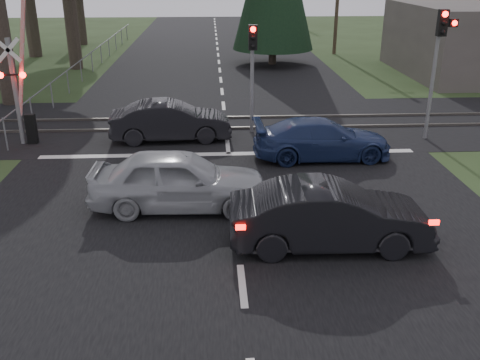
{
  "coord_description": "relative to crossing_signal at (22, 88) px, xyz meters",
  "views": [
    {
      "loc": [
        -0.56,
        -9.36,
        6.16
      ],
      "look_at": [
        0.09,
        2.59,
        1.3
      ],
      "focal_mm": 40.0,
      "sensor_mm": 36.0,
      "label": 1
    }
  ],
  "objects": [
    {
      "name": "ground",
      "position": [
        7.27,
        -9.79,
        -2.06
      ],
      "size": [
        120.0,
        120.0,
        0.0
      ],
      "primitive_type": "plane",
      "color": "#28391A",
      "rests_on": "ground"
    },
    {
      "name": "road",
      "position": [
        7.27,
        0.21,
        -2.05
      ],
      "size": [
        14.0,
        100.0,
        0.01
      ],
      "primitive_type": "cube",
      "color": "black",
      "rests_on": "ground"
    },
    {
      "name": "rail_corridor",
      "position": [
        7.27,
        2.21,
        -2.05
      ],
      "size": [
        120.0,
        8.0,
        0.01
      ],
      "primitive_type": "cube",
      "color": "black",
      "rests_on": "ground"
    },
    {
      "name": "stop_line",
      "position": [
        7.27,
        -1.59,
        -2.05
      ],
      "size": [
        13.0,
        0.35,
        0.0
      ],
      "primitive_type": "cube",
      "color": "silver",
      "rests_on": "ground"
    },
    {
      "name": "rail_near",
      "position": [
        7.27,
        1.41,
        -2.01
      ],
      "size": [
        120.0,
        0.12,
        0.1
      ],
      "primitive_type": "cube",
      "color": "#59544C",
      "rests_on": "ground"
    },
    {
      "name": "rail_far",
      "position": [
        7.27,
        3.01,
        -2.01
      ],
      "size": [
        120.0,
        0.12,
        0.1
      ],
      "primitive_type": "cube",
      "color": "#59544C",
      "rests_on": "ground"
    },
    {
      "name": "crossing_signal",
      "position": [
        0.0,
        0.0,
        0.0
      ],
      "size": [
        1.62,
        0.38,
        6.96
      ],
      "color": "slate",
      "rests_on": "ground"
    },
    {
      "name": "traffic_signal_right",
      "position": [
        14.82,
        -0.31,
        1.26
      ],
      "size": [
        0.68,
        0.48,
        4.7
      ],
      "color": "slate",
      "rests_on": "ground"
    },
    {
      "name": "traffic_signal_center",
      "position": [
        8.27,
        0.89,
        0.75
      ],
      "size": [
        0.32,
        0.48,
        4.1
      ],
      "color": "slate",
      "rests_on": "ground"
    },
    {
      "name": "fence_left",
      "position": [
        -0.53,
        12.71,
        -2.06
      ],
      "size": [
        0.1,
        36.0,
        1.2
      ],
      "primitive_type": null,
      "color": "slate",
      "rests_on": "ground"
    },
    {
      "name": "dark_hatchback",
      "position": [
        9.38,
        -8.2,
        -1.3
      ],
      "size": [
        4.64,
        1.69,
        1.52
      ],
      "primitive_type": "imported",
      "rotation": [
        0.0,
        0.0,
        1.55
      ],
      "color": "black",
      "rests_on": "ground"
    },
    {
      "name": "silver_car",
      "position": [
        5.79,
        -5.88,
        -1.26
      ],
      "size": [
        4.76,
        2.06,
        1.6
      ],
      "primitive_type": "imported",
      "rotation": [
        0.0,
        0.0,
        1.53
      ],
      "color": "#989B9F",
      "rests_on": "ground"
    },
    {
      "name": "blue_sedan",
      "position": [
        10.41,
        -2.14,
        -1.39
      ],
      "size": [
        4.68,
        2.01,
        1.34
      ],
      "primitive_type": "imported",
      "rotation": [
        0.0,
        0.0,
        1.6
      ],
      "color": "navy",
      "rests_on": "ground"
    },
    {
      "name": "dark_car_far",
      "position": [
        5.19,
        0.16,
        -1.33
      ],
      "size": [
        4.5,
        1.8,
        1.46
      ],
      "primitive_type": "imported",
      "rotation": [
        0.0,
        0.0,
        1.63
      ],
      "color": "black",
      "rests_on": "ground"
    }
  ]
}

